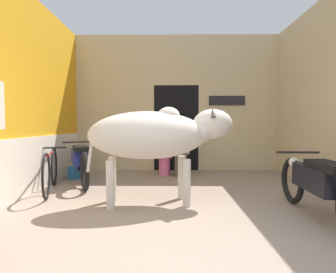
{
  "coord_description": "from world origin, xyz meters",
  "views": [
    {
      "loc": [
        -0.14,
        -2.37,
        1.14
      ],
      "look_at": [
        -0.18,
        1.84,
        0.95
      ],
      "focal_mm": 28.0,
      "sensor_mm": 36.0,
      "label": 1
    }
  ],
  "objects_px": {
    "motorcycle_far": "(80,160)",
    "bucket": "(74,173)",
    "plastic_stool": "(164,165)",
    "motorcycle_near": "(318,184)",
    "shopkeeper_seated": "(181,146)",
    "bicycle": "(51,170)",
    "cow": "(157,135)"
  },
  "relations": [
    {
      "from": "plastic_stool",
      "to": "bucket",
      "type": "bearing_deg",
      "value": -168.02
    },
    {
      "from": "motorcycle_near",
      "to": "motorcycle_far",
      "type": "bearing_deg",
      "value": 150.6
    },
    {
      "from": "motorcycle_far",
      "to": "motorcycle_near",
      "type": "bearing_deg",
      "value": -29.4
    },
    {
      "from": "cow",
      "to": "shopkeeper_seated",
      "type": "xyz_separation_m",
      "value": [
        0.42,
        2.12,
        -0.34
      ]
    },
    {
      "from": "motorcycle_near",
      "to": "bicycle",
      "type": "relative_size",
      "value": 1.3
    },
    {
      "from": "motorcycle_near",
      "to": "shopkeeper_seated",
      "type": "bearing_deg",
      "value": 118.55
    },
    {
      "from": "motorcycle_far",
      "to": "bicycle",
      "type": "height_order",
      "value": "motorcycle_far"
    },
    {
      "from": "cow",
      "to": "bicycle",
      "type": "distance_m",
      "value": 2.04
    },
    {
      "from": "shopkeeper_seated",
      "to": "motorcycle_near",
      "type": "bearing_deg",
      "value": -61.45
    },
    {
      "from": "motorcycle_near",
      "to": "bucket",
      "type": "xyz_separation_m",
      "value": [
        -3.76,
        2.37,
        -0.31
      ]
    },
    {
      "from": "motorcycle_far",
      "to": "bicycle",
      "type": "xyz_separation_m",
      "value": [
        -0.28,
        -0.66,
        -0.08
      ]
    },
    {
      "from": "motorcycle_near",
      "to": "plastic_stool",
      "type": "relative_size",
      "value": 4.91
    },
    {
      "from": "motorcycle_far",
      "to": "shopkeeper_seated",
      "type": "xyz_separation_m",
      "value": [
        1.98,
        0.82,
        0.2
      ]
    },
    {
      "from": "bicycle",
      "to": "plastic_stool",
      "type": "xyz_separation_m",
      "value": [
        1.89,
        1.46,
        -0.14
      ]
    },
    {
      "from": "cow",
      "to": "motorcycle_far",
      "type": "bearing_deg",
      "value": 140.12
    },
    {
      "from": "plastic_stool",
      "to": "bucket",
      "type": "height_order",
      "value": "plastic_stool"
    },
    {
      "from": "cow",
      "to": "motorcycle_far",
      "type": "relative_size",
      "value": 1.16
    },
    {
      "from": "shopkeeper_seated",
      "to": "bucket",
      "type": "relative_size",
      "value": 4.72
    },
    {
      "from": "bicycle",
      "to": "shopkeeper_seated",
      "type": "xyz_separation_m",
      "value": [
        2.25,
        1.47,
        0.28
      ]
    },
    {
      "from": "cow",
      "to": "bucket",
      "type": "bearing_deg",
      "value": 137.07
    },
    {
      "from": "cow",
      "to": "bucket",
      "type": "distance_m",
      "value": 2.64
    },
    {
      "from": "bicycle",
      "to": "plastic_stool",
      "type": "bearing_deg",
      "value": 37.59
    },
    {
      "from": "motorcycle_near",
      "to": "bucket",
      "type": "relative_size",
      "value": 8.05
    },
    {
      "from": "cow",
      "to": "bicycle",
      "type": "height_order",
      "value": "cow"
    },
    {
      "from": "cow",
      "to": "shopkeeper_seated",
      "type": "bearing_deg",
      "value": 78.8
    },
    {
      "from": "cow",
      "to": "plastic_stool",
      "type": "distance_m",
      "value": 2.24
    },
    {
      "from": "motorcycle_near",
      "to": "plastic_stool",
      "type": "bearing_deg",
      "value": 124.15
    },
    {
      "from": "shopkeeper_seated",
      "to": "bucket",
      "type": "distance_m",
      "value": 2.34
    },
    {
      "from": "bicycle",
      "to": "shopkeeper_seated",
      "type": "relative_size",
      "value": 1.31
    },
    {
      "from": "motorcycle_far",
      "to": "bucket",
      "type": "distance_m",
      "value": 0.58
    },
    {
      "from": "bicycle",
      "to": "motorcycle_near",
      "type": "bearing_deg",
      "value": -19.16
    },
    {
      "from": "motorcycle_near",
      "to": "plastic_stool",
      "type": "distance_m",
      "value": 3.35
    }
  ]
}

